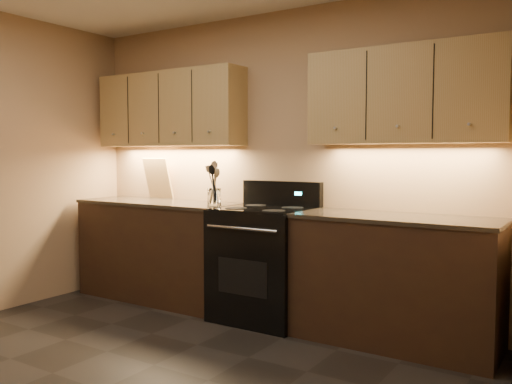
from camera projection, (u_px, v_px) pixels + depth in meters
wall_back at (276, 162)px, 4.74m from camera, size 4.00×0.04×2.60m
wall_right at (468, 174)px, 1.98m from camera, size 0.04×4.00×2.60m
counter_left at (160, 250)px, 5.14m from camera, size 1.62×0.62×0.93m
counter_right at (395, 280)px, 3.91m from camera, size 1.46×0.62×0.93m
stove at (265, 262)px, 4.49m from camera, size 0.76×0.68×1.14m
upper_cab_left at (169, 109)px, 5.17m from camera, size 1.60×0.30×0.70m
upper_cab_right at (405, 95)px, 3.94m from camera, size 1.44×0.30×0.70m
outlet_plate at (165, 179)px, 5.45m from camera, size 0.08×0.01×0.12m
utensil_crock at (214, 197)px, 4.70m from camera, size 0.12×0.12×0.15m
cutting_board at (158, 178)px, 5.43m from camera, size 0.33×0.14×0.41m
wooden_spoon at (211, 186)px, 4.70m from camera, size 0.12×0.09×0.31m
black_spoon at (216, 184)px, 4.71m from camera, size 0.09×0.16×0.34m
black_turner at (214, 185)px, 4.66m from camera, size 0.12×0.14×0.32m
steel_spatula at (218, 183)px, 4.69m from camera, size 0.20×0.11×0.37m
steel_skimmer at (216, 182)px, 4.66m from camera, size 0.19×0.18×0.39m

